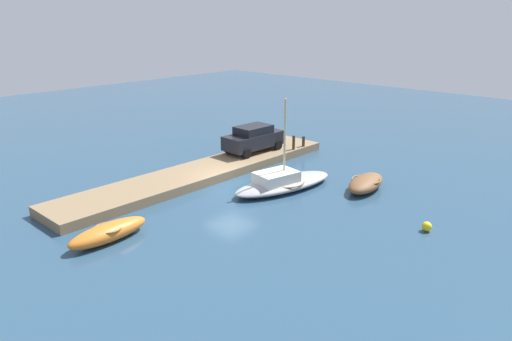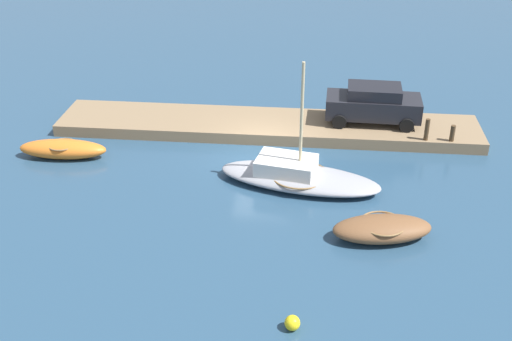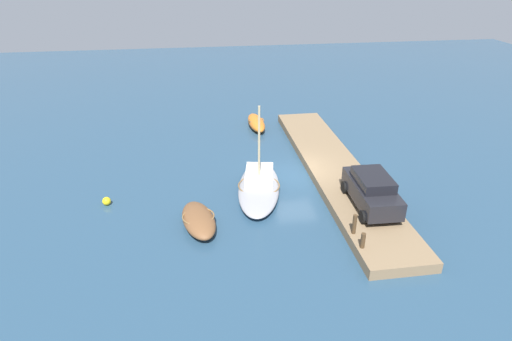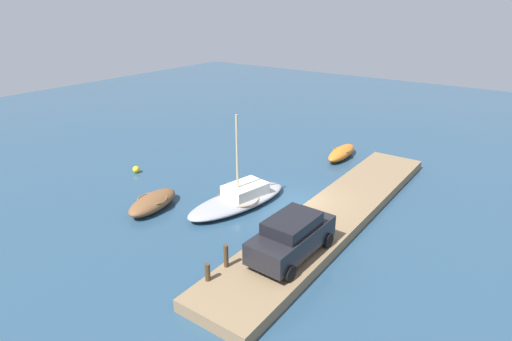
{
  "view_description": "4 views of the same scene",
  "coord_description": "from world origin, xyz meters",
  "px_view_note": "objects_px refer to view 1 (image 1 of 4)",
  "views": [
    {
      "loc": [
        17.91,
        18.67,
        9.36
      ],
      "look_at": [
        -0.2,
        1.83,
        1.26
      ],
      "focal_mm": 33.69,
      "sensor_mm": 36.0,
      "label": 1
    },
    {
      "loc": [
        -2.17,
        24.65,
        12.6
      ],
      "look_at": [
        -0.01,
        3.1,
        0.83
      ],
      "focal_mm": 44.82,
      "sensor_mm": 36.0,
      "label": 2
    },
    {
      "loc": [
        -22.76,
        5.89,
        12.03
      ],
      "look_at": [
        -1.37,
        2.69,
        1.24
      ],
      "focal_mm": 30.41,
      "sensor_mm": 36.0,
      "label": 3
    },
    {
      "loc": [
        -17.82,
        -10.24,
        10.4
      ],
      "look_at": [
        1.39,
        3.57,
        0.81
      ],
      "focal_mm": 29.55,
      "sensor_mm": 36.0,
      "label": 4
    }
  ],
  "objects_px": {
    "rowboat_brown": "(366,183)",
    "mooring_post_mid_west": "(294,142)",
    "parked_car": "(253,138)",
    "rowboat_orange": "(108,232)",
    "sailboat_grey": "(282,182)",
    "marker_buoy": "(427,226)",
    "mooring_post_west": "(303,141)"
  },
  "relations": [
    {
      "from": "rowboat_brown",
      "to": "parked_car",
      "type": "distance_m",
      "value": 8.78
    },
    {
      "from": "sailboat_grey",
      "to": "parked_car",
      "type": "bearing_deg",
      "value": -110.58
    },
    {
      "from": "sailboat_grey",
      "to": "mooring_post_mid_west",
      "type": "relative_size",
      "value": 6.92
    },
    {
      "from": "sailboat_grey",
      "to": "mooring_post_mid_west",
      "type": "distance_m",
      "value": 6.53
    },
    {
      "from": "sailboat_grey",
      "to": "rowboat_brown",
      "type": "bearing_deg",
      "value": 142.37
    },
    {
      "from": "sailboat_grey",
      "to": "parked_car",
      "type": "xyz_separation_m",
      "value": [
        -3.21,
        -5.24,
        1.02
      ]
    },
    {
      "from": "rowboat_orange",
      "to": "mooring_post_mid_west",
      "type": "bearing_deg",
      "value": -173.85
    },
    {
      "from": "mooring_post_west",
      "to": "marker_buoy",
      "type": "distance_m",
      "value": 13.44
    },
    {
      "from": "mooring_post_mid_west",
      "to": "parked_car",
      "type": "relative_size",
      "value": 0.23
    },
    {
      "from": "rowboat_brown",
      "to": "mooring_post_mid_west",
      "type": "xyz_separation_m",
      "value": [
        -2.36,
        -7.04,
        0.61
      ]
    },
    {
      "from": "parked_car",
      "to": "mooring_post_mid_west",
      "type": "bearing_deg",
      "value": 144.9
    },
    {
      "from": "rowboat_brown",
      "to": "mooring_post_mid_west",
      "type": "distance_m",
      "value": 7.45
    },
    {
      "from": "mooring_post_west",
      "to": "mooring_post_mid_west",
      "type": "distance_m",
      "value": 1.11
    },
    {
      "from": "mooring_post_west",
      "to": "rowboat_orange",
      "type": "bearing_deg",
      "value": 7.6
    },
    {
      "from": "mooring_post_mid_west",
      "to": "parked_car",
      "type": "distance_m",
      "value": 2.82
    },
    {
      "from": "rowboat_orange",
      "to": "parked_car",
      "type": "xyz_separation_m",
      "value": [
        -13.27,
        -3.89,
        1.03
      ]
    },
    {
      "from": "rowboat_brown",
      "to": "mooring_post_west",
      "type": "height_order",
      "value": "mooring_post_west"
    },
    {
      "from": "rowboat_brown",
      "to": "mooring_post_mid_west",
      "type": "relative_size",
      "value": 3.74
    },
    {
      "from": "mooring_post_mid_west",
      "to": "marker_buoy",
      "type": "relative_size",
      "value": 2.16
    },
    {
      "from": "parked_car",
      "to": "rowboat_orange",
      "type": "bearing_deg",
      "value": 18.22
    },
    {
      "from": "mooring_post_west",
      "to": "rowboat_brown",
      "type": "bearing_deg",
      "value": 63.8
    },
    {
      "from": "sailboat_grey",
      "to": "mooring_post_mid_west",
      "type": "xyz_separation_m",
      "value": [
        -5.43,
        -3.57,
        0.6
      ]
    },
    {
      "from": "rowboat_brown",
      "to": "sailboat_grey",
      "type": "bearing_deg",
      "value": -58.89
    },
    {
      "from": "sailboat_grey",
      "to": "rowboat_orange",
      "type": "xyz_separation_m",
      "value": [
        10.06,
        -1.35,
        -0.01
      ]
    },
    {
      "from": "parked_car",
      "to": "sailboat_grey",
      "type": "bearing_deg",
      "value": 60.39
    },
    {
      "from": "mooring_post_west",
      "to": "parked_car",
      "type": "xyz_separation_m",
      "value": [
        3.32,
        -1.67,
        0.55
      ]
    },
    {
      "from": "rowboat_orange",
      "to": "marker_buoy",
      "type": "bearing_deg",
      "value": 134.89
    },
    {
      "from": "sailboat_grey",
      "to": "parked_car",
      "type": "height_order",
      "value": "sailboat_grey"
    },
    {
      "from": "rowboat_brown",
      "to": "marker_buoy",
      "type": "relative_size",
      "value": 8.1
    },
    {
      "from": "sailboat_grey",
      "to": "rowboat_orange",
      "type": "bearing_deg",
      "value": 3.26
    },
    {
      "from": "rowboat_brown",
      "to": "mooring_post_mid_west",
      "type": "bearing_deg",
      "value": -118.93
    },
    {
      "from": "rowboat_orange",
      "to": "rowboat_brown",
      "type": "bearing_deg",
      "value": 157.84
    }
  ]
}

